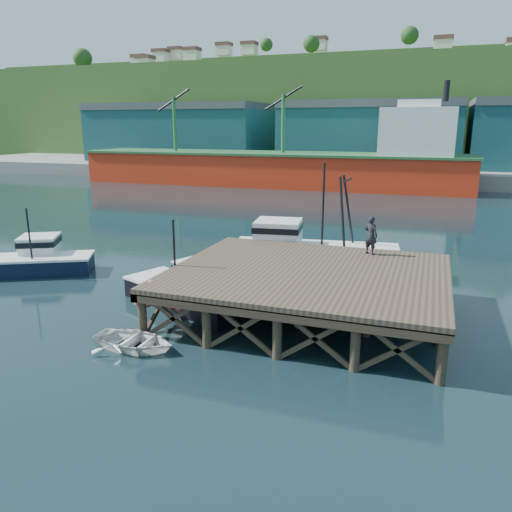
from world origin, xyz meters
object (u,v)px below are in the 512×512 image
at_px(dockworker, 371,235).
at_px(boat_navy, 37,259).
at_px(trawler, 311,251).
at_px(dinghy, 134,341).
at_px(boat_black, 192,288).

bearing_deg(dockworker, boat_navy, 31.75).
relative_size(trawler, dinghy, 3.01).
xyz_separation_m(boat_black, dinghy, (0.20, -5.36, -0.44)).
bearing_deg(dinghy, trawler, -16.49).
bearing_deg(dockworker, trawler, -12.24).
height_order(boat_black, trawler, trawler).
bearing_deg(trawler, boat_black, -128.98).
relative_size(boat_black, dockworker, 3.80).
bearing_deg(dinghy, boat_navy, 58.91).
distance_m(boat_navy, trawler, 16.01).
xyz_separation_m(boat_navy, boat_black, (10.95, -1.76, -0.01)).
height_order(boat_navy, dinghy, boat_navy).
height_order(boat_navy, trawler, trawler).
height_order(trawler, dockworker, trawler).
xyz_separation_m(boat_navy, dockworker, (18.80, 2.48, 2.30)).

